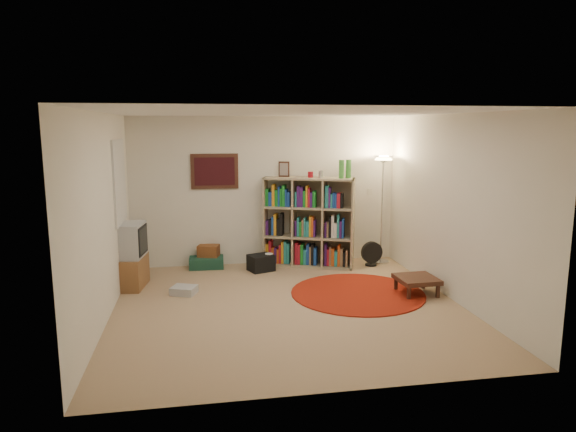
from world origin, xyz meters
name	(u,v)px	position (x,y,z in m)	size (l,w,h in m)	color
room	(283,211)	(-0.05, 0.05, 1.26)	(4.54, 4.54, 2.54)	#A3825F
bookshelf	(308,223)	(0.67, 1.95, 0.73)	(1.55, 0.94, 1.80)	#9B8967
floor_lamp	(383,174)	(1.96, 1.91, 1.53)	(0.43, 0.43, 1.85)	silver
floor_fan	(372,254)	(1.73, 1.72, 0.21)	(0.37, 0.21, 0.42)	black
tv_stand	(128,257)	(-2.16, 1.22, 0.46)	(0.54, 0.71, 0.96)	brown
dvd_box	(184,290)	(-1.36, 0.75, 0.05)	(0.41, 0.38, 0.11)	#B4B5B9
suitcase	(206,262)	(-1.03, 2.09, 0.09)	(0.57, 0.38, 0.18)	#163C2D
wicker_basket	(209,251)	(-0.99, 2.13, 0.28)	(0.39, 0.33, 0.19)	brown
duffel_bag	(261,263)	(-0.15, 1.75, 0.13)	(0.47, 0.43, 0.26)	black
paper_towel	(269,262)	(-0.01, 1.79, 0.14)	(0.15, 0.15, 0.27)	white
red_rug	(358,293)	(1.06, 0.35, 0.01)	(1.89, 1.89, 0.02)	maroon
side_table	(417,280)	(1.87, 0.19, 0.21)	(0.56, 0.56, 0.25)	#361B13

